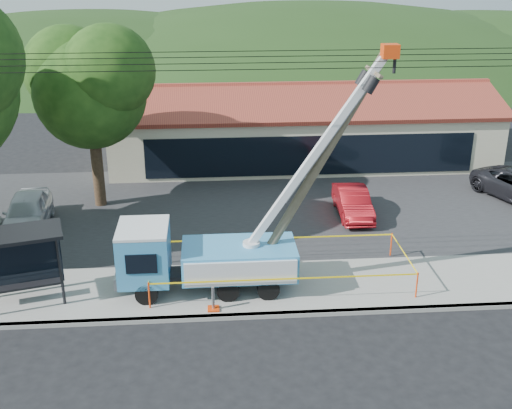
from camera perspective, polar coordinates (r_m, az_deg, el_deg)
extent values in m
plane|color=black|center=(21.01, 0.69, -13.03)|extent=(120.00, 120.00, 0.00)
cube|color=gray|center=(22.72, 0.22, -9.84)|extent=(60.00, 0.25, 0.15)
cube|color=gray|center=(24.35, -0.14, -7.49)|extent=(60.00, 4.00, 0.15)
cube|color=#28282B|center=(31.55, -1.23, -0.37)|extent=(60.00, 12.00, 0.10)
cube|color=#BEB397|center=(38.95, 4.00, 6.54)|extent=(22.00, 8.00, 3.40)
cube|color=black|center=(35.22, 4.91, 4.36)|extent=(18.04, 0.08, 2.21)
cube|color=maroon|center=(36.49, 4.54, 9.03)|extent=(22.50, 4.53, 1.52)
cube|color=maroon|center=(40.36, 3.68, 10.31)|extent=(22.50, 4.53, 1.52)
cube|color=maroon|center=(38.29, 4.11, 10.65)|extent=(22.50, 0.30, 0.25)
cylinder|color=#332316|center=(32.20, -13.92, 3.31)|extent=(0.56, 0.56, 4.18)
sphere|color=#15350E|center=(31.27, -14.52, 9.59)|extent=(5.25, 5.25, 5.25)
sphere|color=#15350E|center=(31.96, -16.37, 11.40)|extent=(4.20, 4.20, 4.20)
sphere|color=#15350E|center=(30.21, -12.94, 11.52)|extent=(4.20, 4.20, 4.20)
ellipsoid|color=#1F3914|center=(74.35, -15.08, 11.96)|extent=(78.40, 56.00, 28.00)
ellipsoid|color=#1F3914|center=(74.04, 4.76, 12.58)|extent=(89.60, 64.00, 32.00)
ellipsoid|color=#1F3914|center=(79.65, 19.45, 12.11)|extent=(72.80, 52.00, 26.00)
cylinder|color=black|center=(20.61, 0.02, 11.92)|extent=(60.00, 0.02, 0.02)
cylinder|color=black|center=(21.08, -0.08, 12.48)|extent=(60.00, 0.02, 0.02)
cylinder|color=black|center=(21.55, -0.19, 13.01)|extent=(60.00, 0.02, 0.02)
cylinder|color=black|center=(21.93, -0.27, 13.48)|extent=(60.00, 0.02, 0.02)
cylinder|color=black|center=(23.40, -9.70, -7.83)|extent=(0.82, 0.27, 0.82)
cylinder|color=black|center=(25.07, -9.35, -5.66)|extent=(0.82, 0.27, 0.82)
cylinder|color=black|center=(23.29, -2.49, -7.66)|extent=(0.82, 0.27, 0.82)
cylinder|color=black|center=(24.96, -2.65, -5.49)|extent=(0.82, 0.27, 0.82)
cylinder|color=black|center=(23.37, 1.11, -7.53)|extent=(0.82, 0.27, 0.82)
cylinder|color=black|center=(25.04, 0.69, -5.38)|extent=(0.82, 0.27, 0.82)
cube|color=black|center=(24.01, -3.89, -6.10)|extent=(6.00, 0.91, 0.23)
cube|color=#3991CA|center=(23.72, -9.91, -4.30)|extent=(1.82, 2.18, 1.91)
cube|color=silver|center=(23.30, -10.07, -2.09)|extent=(1.82, 2.18, 0.11)
cube|color=black|center=(23.76, -12.01, -4.04)|extent=(0.07, 1.64, 0.82)
cube|color=gray|center=(24.16, -12.06, -5.89)|extent=(0.14, 2.09, 0.45)
cube|color=#3991CA|center=(23.77, -1.51, -4.86)|extent=(4.18, 2.18, 1.09)
cylinder|color=silver|center=(23.62, -0.41, -3.94)|extent=(0.64, 0.64, 0.55)
cube|color=silver|center=(22.52, 5.40, 4.71)|extent=(4.79, 0.25, 7.04)
cube|color=gray|center=(22.50, 6.11, 5.27)|extent=(2.89, 0.16, 4.23)
cube|color=red|center=(22.08, 11.84, 13.20)|extent=(0.55, 0.45, 0.45)
cube|color=red|center=(22.96, -3.80, -9.24)|extent=(0.41, 0.41, 0.07)
cube|color=red|center=(25.76, 1.38, -5.48)|extent=(0.41, 0.41, 0.07)
cylinder|color=brown|center=(22.93, 5.09, 2.67)|extent=(5.02, 0.34, 8.86)
cube|color=brown|center=(22.42, 10.44, 11.48)|extent=(0.17, 1.92, 0.17)
cylinder|color=black|center=(22.93, 9.52, 10.95)|extent=(0.59, 0.38, 0.65)
cylinder|color=black|center=(21.92, 10.17, 10.40)|extent=(0.59, 0.38, 0.65)
cylinder|color=black|center=(23.64, -16.96, -5.69)|extent=(0.13, 0.13, 2.59)
cylinder|color=black|center=(24.80, -17.14, -4.36)|extent=(0.13, 0.13, 2.59)
cube|color=black|center=(23.68, -20.27, -2.45)|extent=(3.16, 2.39, 0.13)
cube|color=black|center=(24.87, -19.88, -4.65)|extent=(2.52, 0.72, 2.16)
cube|color=black|center=(24.55, -19.64, -6.82)|extent=(2.41, 1.03, 0.09)
cylinder|color=red|center=(23.07, -9.47, -7.97)|extent=(0.06, 0.06, 1.01)
cylinder|color=red|center=(24.12, 14.10, -6.96)|extent=(0.06, 0.06, 1.01)
cylinder|color=red|center=(27.01, 11.92, -3.49)|extent=(0.06, 0.06, 1.01)
cylinder|color=red|center=(26.08, -8.90, -4.22)|extent=(0.06, 0.06, 1.01)
cube|color=#DABA0B|center=(22.88, 2.61, -6.63)|extent=(9.62, 0.01, 0.06)
cube|color=#DABA0B|center=(25.35, 13.03, -4.21)|extent=(0.01, 3.42, 0.06)
cube|color=#DABA0B|center=(25.91, 1.71, -3.01)|extent=(9.62, 0.01, 0.06)
cube|color=#DABA0B|center=(24.35, -9.23, -5.04)|extent=(0.01, 3.42, 0.06)
imported|color=#B9BAC1|center=(31.09, -19.47, -2.15)|extent=(2.25, 4.81, 1.59)
imported|color=#9F0F17|center=(31.03, 8.53, -1.12)|extent=(1.48, 4.04, 1.32)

